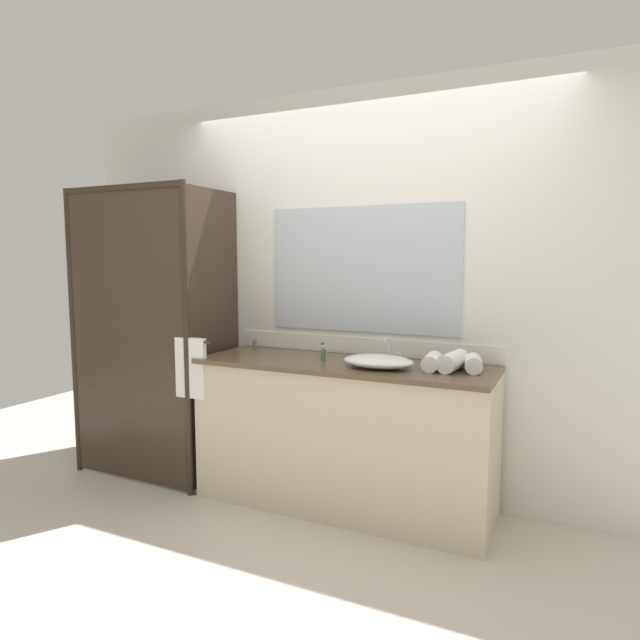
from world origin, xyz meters
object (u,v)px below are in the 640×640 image
(amenity_bottle_shampoo, at_px, (255,344))
(rolled_towel_near_edge, at_px, (473,364))
(sink_basin, at_px, (378,361))
(amenity_bottle_conditioner, at_px, (323,350))
(faucet, at_px, (389,354))
(amenity_bottle_lotion, at_px, (323,354))
(rolled_towel_far_edge, at_px, (432,362))
(rolled_towel_middle, at_px, (453,361))

(amenity_bottle_shampoo, relative_size, rolled_towel_near_edge, 0.39)
(sink_basin, height_order, amenity_bottle_conditioner, amenity_bottle_conditioner)
(sink_basin, xyz_separation_m, faucet, (-0.00, 0.19, 0.01))
(faucet, bearing_deg, sink_basin, -90.00)
(amenity_bottle_lotion, bearing_deg, rolled_towel_far_edge, -0.04)
(rolled_towel_middle, height_order, rolled_towel_far_edge, rolled_towel_middle)
(sink_basin, height_order, rolled_towel_middle, rolled_towel_middle)
(sink_basin, height_order, amenity_bottle_lotion, amenity_bottle_lotion)
(faucet, relative_size, rolled_towel_near_edge, 0.90)
(rolled_towel_middle, bearing_deg, faucet, 166.92)
(amenity_bottle_shampoo, bearing_deg, sink_basin, -14.34)
(amenity_bottle_lotion, distance_m, rolled_towel_middle, 0.78)
(faucet, height_order, amenity_bottle_conditioner, faucet)
(amenity_bottle_shampoo, height_order, amenity_bottle_lotion, amenity_bottle_lotion)
(amenity_bottle_shampoo, xyz_separation_m, rolled_towel_middle, (1.39, -0.16, 0.02))
(faucet, height_order, rolled_towel_far_edge, faucet)
(amenity_bottle_conditioner, height_order, rolled_towel_far_edge, rolled_towel_far_edge)
(rolled_towel_near_edge, bearing_deg, sink_basin, -168.34)
(faucet, bearing_deg, rolled_towel_near_edge, -9.30)
(faucet, bearing_deg, amenity_bottle_lotion, -161.55)
(amenity_bottle_conditioner, distance_m, rolled_towel_far_edge, 0.74)
(amenity_bottle_lotion, xyz_separation_m, rolled_towel_far_edge, (0.67, -0.00, 0.01))
(amenity_bottle_lotion, height_order, rolled_towel_near_edge, rolled_towel_near_edge)
(amenity_bottle_shampoo, height_order, amenity_bottle_conditioner, amenity_bottle_conditioner)
(amenity_bottle_conditioner, bearing_deg, amenity_bottle_shampoo, 173.29)
(amenity_bottle_shampoo, xyz_separation_m, rolled_towel_far_edge, (1.28, -0.19, 0.01))
(amenity_bottle_lotion, distance_m, rolled_towel_far_edge, 0.67)
(faucet, height_order, rolled_towel_near_edge, faucet)
(sink_basin, bearing_deg, rolled_towel_far_edge, 12.32)
(rolled_towel_near_edge, bearing_deg, amenity_bottle_lotion, -177.34)
(rolled_towel_near_edge, bearing_deg, rolled_towel_middle, -174.94)
(amenity_bottle_lotion, relative_size, rolled_towel_middle, 0.32)
(rolled_towel_far_edge, bearing_deg, amenity_bottle_lotion, 179.96)
(amenity_bottle_conditioner, relative_size, amenity_bottle_lotion, 1.07)
(faucet, relative_size, amenity_bottle_lotion, 2.04)
(sink_basin, xyz_separation_m, amenity_bottle_conditioner, (-0.44, 0.19, 0.01))
(amenity_bottle_conditioner, xyz_separation_m, amenity_bottle_lotion, (0.06, -0.12, -0.00))
(amenity_bottle_shampoo, height_order, rolled_towel_near_edge, rolled_towel_near_edge)
(sink_basin, bearing_deg, amenity_bottle_lotion, 170.24)
(faucet, distance_m, rolled_towel_far_edge, 0.32)
(amenity_bottle_lotion, xyz_separation_m, rolled_towel_middle, (0.78, 0.03, 0.01))
(amenity_bottle_conditioner, distance_m, rolled_towel_near_edge, 0.96)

